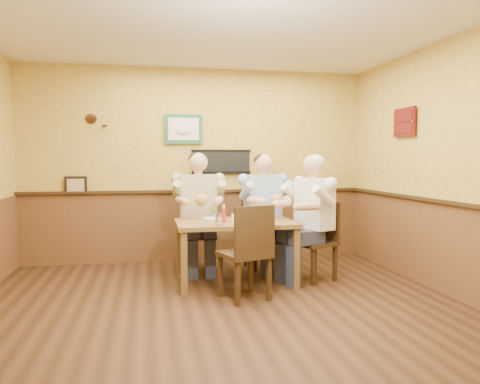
{
  "coord_description": "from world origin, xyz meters",
  "views": [
    {
      "loc": [
        -0.71,
        -4.35,
        1.48
      ],
      "look_at": [
        0.35,
        1.04,
        1.1
      ],
      "focal_mm": 35.0,
      "sensor_mm": 36.0,
      "label": 1
    }
  ],
  "objects_px": {
    "chair_back_left": "(198,234)",
    "chair_right_end": "(314,241)",
    "diner_tan_shirt": "(198,218)",
    "diner_white_elder": "(314,224)",
    "hot_sauce_bottle": "(224,215)",
    "water_glass_mid": "(241,219)",
    "chair_near_side": "(244,252)",
    "salt_shaker": "(233,217)",
    "chair_back_right": "(263,232)",
    "diner_blue_polo": "(263,217)",
    "dining_table": "(235,229)",
    "cola_tumbler": "(263,217)",
    "water_glass_left": "(219,219)",
    "pepper_shaker": "(223,217)"
  },
  "relations": [
    {
      "from": "cola_tumbler",
      "to": "hot_sauce_bottle",
      "type": "relative_size",
      "value": 0.65
    },
    {
      "from": "diner_white_elder",
      "to": "salt_shaker",
      "type": "bearing_deg",
      "value": -117.36
    },
    {
      "from": "chair_right_end",
      "to": "water_glass_mid",
      "type": "height_order",
      "value": "chair_right_end"
    },
    {
      "from": "chair_back_right",
      "to": "salt_shaker",
      "type": "relative_size",
      "value": 11.32
    },
    {
      "from": "chair_back_left",
      "to": "diner_blue_polo",
      "type": "height_order",
      "value": "diner_blue_polo"
    },
    {
      "from": "diner_blue_polo",
      "to": "water_glass_left",
      "type": "xyz_separation_m",
      "value": [
        -0.75,
        -0.99,
        0.12
      ]
    },
    {
      "from": "diner_blue_polo",
      "to": "water_glass_left",
      "type": "distance_m",
      "value": 1.25
    },
    {
      "from": "chair_back_left",
      "to": "chair_back_right",
      "type": "xyz_separation_m",
      "value": [
        0.87,
        -0.01,
        -0.0
      ]
    },
    {
      "from": "dining_table",
      "to": "chair_right_end",
      "type": "xyz_separation_m",
      "value": [
        0.97,
        -0.06,
        -0.17
      ]
    },
    {
      "from": "hot_sauce_bottle",
      "to": "chair_right_end",
      "type": "bearing_deg",
      "value": 3.91
    },
    {
      "from": "salt_shaker",
      "to": "hot_sauce_bottle",
      "type": "bearing_deg",
      "value": -132.26
    },
    {
      "from": "cola_tumbler",
      "to": "pepper_shaker",
      "type": "height_order",
      "value": "cola_tumbler"
    },
    {
      "from": "water_glass_mid",
      "to": "salt_shaker",
      "type": "xyz_separation_m",
      "value": [
        -0.02,
        0.36,
        -0.02
      ]
    },
    {
      "from": "salt_shaker",
      "to": "pepper_shaker",
      "type": "relative_size",
      "value": 0.97
    },
    {
      "from": "chair_near_side",
      "to": "diner_tan_shirt",
      "type": "distance_m",
      "value": 1.4
    },
    {
      "from": "cola_tumbler",
      "to": "dining_table",
      "type": "bearing_deg",
      "value": 146.36
    },
    {
      "from": "diner_tan_shirt",
      "to": "diner_white_elder",
      "type": "xyz_separation_m",
      "value": [
        1.34,
        -0.76,
        -0.02
      ]
    },
    {
      "from": "water_glass_left",
      "to": "hot_sauce_bottle",
      "type": "distance_m",
      "value": 0.19
    },
    {
      "from": "chair_right_end",
      "to": "hot_sauce_bottle",
      "type": "height_order",
      "value": "chair_right_end"
    },
    {
      "from": "water_glass_mid",
      "to": "chair_back_left",
      "type": "bearing_deg",
      "value": 109.25
    },
    {
      "from": "chair_back_left",
      "to": "chair_right_end",
      "type": "distance_m",
      "value": 1.54
    },
    {
      "from": "diner_white_elder",
      "to": "hot_sauce_bottle",
      "type": "bearing_deg",
      "value": -109.34
    },
    {
      "from": "water_glass_left",
      "to": "cola_tumbler",
      "type": "distance_m",
      "value": 0.55
    },
    {
      "from": "chair_back_right",
      "to": "hot_sauce_bottle",
      "type": "xyz_separation_m",
      "value": [
        -0.67,
        -0.82,
        0.36
      ]
    },
    {
      "from": "diner_white_elder",
      "to": "cola_tumbler",
      "type": "relative_size",
      "value": 11.14
    },
    {
      "from": "hot_sauce_bottle",
      "to": "pepper_shaker",
      "type": "height_order",
      "value": "hot_sauce_bottle"
    },
    {
      "from": "chair_right_end",
      "to": "salt_shaker",
      "type": "bearing_deg",
      "value": -117.36
    },
    {
      "from": "pepper_shaker",
      "to": "chair_back_right",
      "type": "bearing_deg",
      "value": 44.02
    },
    {
      "from": "water_glass_mid",
      "to": "pepper_shaker",
      "type": "xyz_separation_m",
      "value": [
        -0.14,
        0.41,
        -0.02
      ]
    },
    {
      "from": "water_glass_left",
      "to": "cola_tumbler",
      "type": "relative_size",
      "value": 1.06
    },
    {
      "from": "dining_table",
      "to": "cola_tumbler",
      "type": "height_order",
      "value": "cola_tumbler"
    },
    {
      "from": "chair_right_end",
      "to": "diner_blue_polo",
      "type": "xyz_separation_m",
      "value": [
        -0.46,
        0.75,
        0.22
      ]
    },
    {
      "from": "dining_table",
      "to": "chair_back_left",
      "type": "bearing_deg",
      "value": 117.53
    },
    {
      "from": "chair_right_end",
      "to": "salt_shaker",
      "type": "distance_m",
      "value": 1.04
    },
    {
      "from": "chair_near_side",
      "to": "diner_tan_shirt",
      "type": "height_order",
      "value": "diner_tan_shirt"
    },
    {
      "from": "hot_sauce_bottle",
      "to": "water_glass_mid",
      "type": "bearing_deg",
      "value": -53.08
    },
    {
      "from": "pepper_shaker",
      "to": "diner_white_elder",
      "type": "bearing_deg",
      "value": -6.29
    },
    {
      "from": "salt_shaker",
      "to": "chair_right_end",
      "type": "bearing_deg",
      "value": -4.1
    },
    {
      "from": "diner_blue_polo",
      "to": "diner_white_elder",
      "type": "bearing_deg",
      "value": -66.54
    },
    {
      "from": "chair_back_left",
      "to": "diner_white_elder",
      "type": "xyz_separation_m",
      "value": [
        1.34,
        -0.76,
        0.2
      ]
    },
    {
      "from": "chair_back_right",
      "to": "salt_shaker",
      "type": "bearing_deg",
      "value": -136.59
    },
    {
      "from": "diner_tan_shirt",
      "to": "diner_blue_polo",
      "type": "distance_m",
      "value": 0.87
    },
    {
      "from": "water_glass_mid",
      "to": "salt_shaker",
      "type": "relative_size",
      "value": 1.52
    },
    {
      "from": "chair_back_left",
      "to": "cola_tumbler",
      "type": "xyz_separation_m",
      "value": [
        0.66,
        -0.89,
        0.32
      ]
    },
    {
      "from": "chair_back_right",
      "to": "cola_tumbler",
      "type": "bearing_deg",
      "value": -112.28
    },
    {
      "from": "chair_back_right",
      "to": "diner_blue_polo",
      "type": "xyz_separation_m",
      "value": [
        0.0,
        0.0,
        0.21
      ]
    },
    {
      "from": "dining_table",
      "to": "water_glass_mid",
      "type": "distance_m",
      "value": 0.38
    },
    {
      "from": "chair_near_side",
      "to": "hot_sauce_bottle",
      "type": "relative_size",
      "value": 5.3
    },
    {
      "from": "diner_blue_polo",
      "to": "diner_white_elder",
      "type": "height_order",
      "value": "diner_blue_polo"
    },
    {
      "from": "chair_back_left",
      "to": "hot_sauce_bottle",
      "type": "height_order",
      "value": "chair_back_left"
    }
  ]
}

